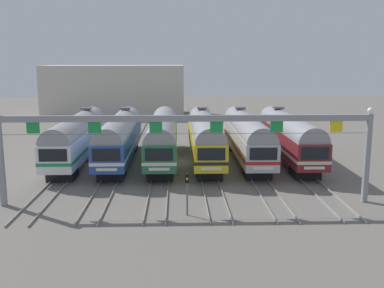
# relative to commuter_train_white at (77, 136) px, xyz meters

# --- Properties ---
(ground_plane) EXTENTS (160.00, 160.00, 0.00)m
(ground_plane) POSITION_rel_commuter_train_white_xyz_m (10.70, 0.00, -2.69)
(ground_plane) COLOR slate
(track_bed) EXTENTS (22.91, 70.00, 0.15)m
(track_bed) POSITION_rel_commuter_train_white_xyz_m (10.70, 17.00, -2.61)
(track_bed) COLOR gray
(track_bed) RESTS_ON ground
(commuter_train_white) EXTENTS (2.88, 18.06, 5.05)m
(commuter_train_white) POSITION_rel_commuter_train_white_xyz_m (0.00, 0.00, 0.00)
(commuter_train_white) COLOR white
(commuter_train_white) RESTS_ON ground
(commuter_train_blue) EXTENTS (2.88, 18.06, 5.05)m
(commuter_train_blue) POSITION_rel_commuter_train_white_xyz_m (4.28, 0.00, 0.00)
(commuter_train_blue) COLOR #284C9E
(commuter_train_blue) RESTS_ON ground
(commuter_train_green) EXTENTS (2.88, 18.06, 4.77)m
(commuter_train_green) POSITION_rel_commuter_train_white_xyz_m (8.56, -0.00, -0.00)
(commuter_train_green) COLOR #236B42
(commuter_train_green) RESTS_ON ground
(commuter_train_yellow) EXTENTS (2.88, 18.06, 5.05)m
(commuter_train_yellow) POSITION_rel_commuter_train_white_xyz_m (12.84, 0.00, 0.00)
(commuter_train_yellow) COLOR gold
(commuter_train_yellow) RESTS_ON ground
(commuter_train_stainless) EXTENTS (2.88, 18.06, 5.05)m
(commuter_train_stainless) POSITION_rel_commuter_train_white_xyz_m (17.12, 0.00, 0.00)
(commuter_train_stainless) COLOR #B2B5BA
(commuter_train_stainless) RESTS_ON ground
(commuter_train_maroon) EXTENTS (2.88, 18.06, 5.05)m
(commuter_train_maroon) POSITION_rel_commuter_train_white_xyz_m (21.40, 0.00, 0.00)
(commuter_train_maroon) COLOR maroon
(commuter_train_maroon) RESTS_ON ground
(catenary_gantry) EXTENTS (26.64, 0.44, 6.97)m
(catenary_gantry) POSITION_rel_commuter_train_white_xyz_m (10.70, -13.50, 2.68)
(catenary_gantry) COLOR gray
(catenary_gantry) RESTS_ON ground
(yard_signal_mast) EXTENTS (0.28, 0.35, 2.92)m
(yard_signal_mast) POSITION_rel_commuter_train_white_xyz_m (10.70, -16.00, -0.65)
(yard_signal_mast) COLOR #59595E
(yard_signal_mast) RESTS_ON ground
(maintenance_building) EXTENTS (25.38, 10.00, 9.12)m
(maintenance_building) POSITION_rel_commuter_train_white_xyz_m (-1.48, 39.52, 1.87)
(maintenance_building) COLOR beige
(maintenance_building) RESTS_ON ground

